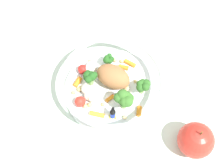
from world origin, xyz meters
TOP-DOWN VIEW (x-y plane):
  - ground_plane at (0.00, 0.00)m, footprint 2.40×2.40m
  - food_container at (-0.02, -0.02)m, footprint 0.24×0.24m
  - loose_apple at (0.21, 0.01)m, footprint 0.08×0.08m
  - folded_napkin at (-0.23, -0.09)m, footprint 0.14×0.14m

SIDE VIEW (x-z plane):
  - ground_plane at x=0.00m, z-range 0.00..0.00m
  - folded_napkin at x=-0.23m, z-range 0.00..0.01m
  - food_container at x=-0.02m, z-range 0.00..0.07m
  - loose_apple at x=0.21m, z-range -0.01..0.08m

